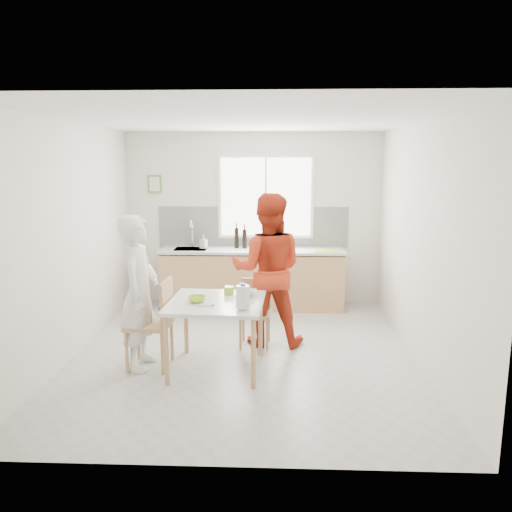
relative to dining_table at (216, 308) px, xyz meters
The scene contains 21 objects.
ground 0.88m from the dining_table, 59.36° to the left, with size 4.50×4.50×0.00m, color #B7B7B2.
room_shell 1.09m from the dining_table, 59.36° to the left, with size 4.50×4.50×4.50m.
window 2.91m from the dining_table, 80.02° to the left, with size 1.50×0.06×1.30m.
backsplash 2.77m from the dining_table, 84.23° to the left, with size 3.00×0.02×0.65m, color white.
picture_frame 3.22m from the dining_table, 115.37° to the left, with size 0.22×0.03×0.28m.
kitchen_counter 2.44m from the dining_table, 83.63° to the left, with size 2.84×0.64×1.37m.
dining_table is the anchor object (origin of this frame).
chair_left 0.69m from the dining_table, behind, with size 0.48×0.48×0.99m.
chair_far 0.92m from the dining_table, 64.02° to the left, with size 0.39×0.39×0.82m.
person_white 0.86m from the dining_table, behind, with size 0.62×0.41×1.70m, color white.
person_red 1.02m from the dining_table, 57.09° to the left, with size 0.91×0.71×1.88m, color #B92F17.
bowl_green 0.23m from the dining_table, 168.62° to the right, with size 0.19×0.19×0.06m, color #ACD932.
bowl_white 0.41m from the dining_table, 37.15° to the left, with size 0.24×0.24×0.06m, color silver.
milk_jug 0.48m from the dining_table, 43.49° to the right, with size 0.20×0.14×0.25m.
green_box 0.32m from the dining_table, 67.69° to the left, with size 0.10×0.10×0.09m, color #92C52D.
spoon 0.25m from the dining_table, 112.64° to the right, with size 0.01×0.01×0.16m, color #A5A5AA.
cutting_board 2.69m from the dining_table, 58.60° to the left, with size 0.35×0.25×0.01m, color #ACD430.
wine_bottle_a 2.54m from the dining_table, 89.43° to the left, with size 0.07×0.07×0.32m, color black.
wine_bottle_b 2.51m from the dining_table, 86.48° to the left, with size 0.07×0.07×0.30m, color black.
jar_amber 2.53m from the dining_table, 79.97° to the left, with size 0.06×0.06×0.16m, color #945F20.
soap_bottle 2.53m from the dining_table, 101.19° to the left, with size 0.09×0.10×0.21m, color #999999.
Camera 1 is at (0.36, -5.60, 2.24)m, focal length 35.00 mm.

